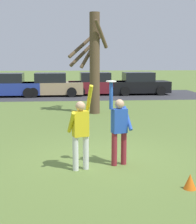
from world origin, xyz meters
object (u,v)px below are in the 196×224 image
Objects in this scene: frisbee_disc at (111,81)px; parked_car_blue at (9,86)px; parked_car_tan at (52,85)px; bare_tree_tall at (94,61)px; parked_car_maroon at (97,85)px; field_cone_orange at (190,181)px; person_catcher at (119,126)px; parked_car_black at (140,84)px; person_defender at (81,130)px.

frisbee_disc is 16.44m from parked_car_blue.
parked_car_tan is 8.12m from bare_tree_tall.
parked_car_maroon is 17.92m from field_cone_orange.
person_catcher is at bearing 125.07° from field_cone_orange.
parked_car_maroon is 3.11m from parked_car_black.
parked_car_blue and parked_car_maroon have the same top height.
parked_car_black is (6.24, 0.47, 0.00)m from parked_car_tan.
frisbee_disc reaches higher than parked_car_black.
field_cone_orange is at bearing 108.28° from person_catcher.
frisbee_disc is (0.75, 0.23, 1.11)m from person_defender.
parked_car_black is (4.92, 16.42, -0.25)m from person_defender.
person_defender is 16.00m from parked_car_tan.
parked_car_tan reaches higher than field_cone_orange.
parked_car_black is (3.96, 16.13, -0.25)m from person_catcher.
field_cone_orange is (2.17, -1.42, -0.82)m from person_defender.
parked_car_maroon reaches higher than field_cone_orange.
bare_tree_tall is (-0.84, -8.13, 1.76)m from parked_car_maroon.
person_catcher is 8.34× the size of frisbee_disc.
field_cone_orange is (1.20, -9.77, -2.33)m from bare_tree_tall.
person_defender is 0.49× the size of parked_car_maroon.
parked_car_tan is 1.00× the size of parked_car_black.
bare_tree_tall reaches higher than field_cone_orange.
field_cone_orange is (6.37, -17.26, -0.57)m from parked_car_blue.
person_catcher is 0.50× the size of parked_car_black.
person_defender is 16.58m from parked_car_maroon.
bare_tree_tall is at bearing 88.45° from frisbee_disc.
bare_tree_tall is 10.12m from field_cone_orange.
person_catcher reaches higher than parked_car_blue.
parked_car_black is at bearing -120.58° from person_catcher.
parked_car_maroon is at bearing 86.26° from frisbee_disc.
person_defender reaches higher than parked_car_maroon.
parked_car_blue is 18.41m from field_cone_orange.
parked_car_tan is (-1.32, 15.95, -0.25)m from person_defender.
parked_car_maroon is at bearing 91.13° from field_cone_orange.
parked_car_blue is at bearing -88.41° from person_catcher.
frisbee_disc reaches higher than parked_car_tan.
parked_car_blue and parked_car_black have the same top height.
frisbee_disc reaches higher than parked_car_maroon.
field_cone_orange is at bearing -49.29° from frisbee_disc.
parked_car_tan is at bearing -176.93° from parked_car_black.
person_defender is at bearing 0.00° from person_catcher.
person_catcher is 0.50× the size of parked_car_blue.
parked_car_black is 0.88× the size of bare_tree_tall.
parked_car_maroon is at bearing 84.08° from bare_tree_tall.
person_defender is 16.39m from parked_car_blue.
parked_car_blue is 9.14m from parked_car_black.
person_catcher is 2.25m from field_cone_orange.
parked_car_tan and parked_car_black have the same top height.
parked_car_black is (9.12, 0.58, 0.00)m from parked_car_blue.
parked_car_maroon is (3.14, 0.54, 0.00)m from parked_car_tan.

